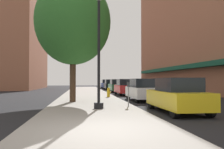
{
  "coord_description": "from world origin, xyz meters",
  "views": [
    {
      "loc": [
        -0.52,
        -6.82,
        1.55
      ],
      "look_at": [
        2.25,
        14.78,
        2.07
      ],
      "focal_mm": 37.84,
      "sensor_mm": 36.0,
      "label": 1
    }
  ],
  "objects": [
    {
      "name": "ground_plane",
      "position": [
        4.0,
        18.0,
        0.0
      ],
      "size": [
        90.0,
        90.0,
        0.0
      ],
      "primitive_type": "plane",
      "color": "black"
    },
    {
      "name": "tree_near",
      "position": [
        -1.12,
        9.01,
        5.45
      ],
      "size": [
        5.02,
        5.02,
        8.23
      ],
      "color": "#422D1E",
      "rests_on": "sidewalk_slab"
    },
    {
      "name": "building_far_background",
      "position": [
        -11.01,
        37.0,
        9.41
      ],
      "size": [
        6.8,
        18.0,
        18.86
      ],
      "color": "#9E6047",
      "rests_on": "ground"
    },
    {
      "name": "car_red",
      "position": [
        4.0,
        17.5,
        0.81
      ],
      "size": [
        1.8,
        4.3,
        1.66
      ],
      "rotation": [
        0.0,
        0.0,
        0.02
      ],
      "color": "black",
      "rests_on": "ground"
    },
    {
      "name": "car_yellow",
      "position": [
        4.0,
        3.96,
        0.81
      ],
      "size": [
        1.8,
        4.3,
        1.66
      ],
      "rotation": [
        0.0,
        0.0,
        0.02
      ],
      "color": "black",
      "rests_on": "ground"
    },
    {
      "name": "car_blue",
      "position": [
        4.0,
        36.71,
        0.81
      ],
      "size": [
        1.8,
        4.3,
        1.66
      ],
      "rotation": [
        0.0,
        0.0,
        -0.01
      ],
      "color": "black",
      "rests_on": "ground"
    },
    {
      "name": "car_white",
      "position": [
        4.0,
        10.42,
        0.81
      ],
      "size": [
        1.8,
        4.3,
        1.66
      ],
      "rotation": [
        0.0,
        0.0,
        -0.03
      ],
      "color": "black",
      "rests_on": "ground"
    },
    {
      "name": "car_black",
      "position": [
        4.0,
        30.62,
        0.81
      ],
      "size": [
        1.8,
        4.3,
        1.66
      ],
      "rotation": [
        0.0,
        0.0,
        -0.02
      ],
      "color": "black",
      "rests_on": "ground"
    },
    {
      "name": "sidewalk_slab",
      "position": [
        0.0,
        19.0,
        0.06
      ],
      "size": [
        4.8,
        50.0,
        0.12
      ],
      "primitive_type": "cube",
      "color": "gray",
      "rests_on": "ground"
    },
    {
      "name": "fire_hydrant",
      "position": [
        1.74,
        13.17,
        0.52
      ],
      "size": [
        0.33,
        0.26,
        0.79
      ],
      "color": "gold",
      "rests_on": "sidewalk_slab"
    },
    {
      "name": "parking_meter_near",
      "position": [
        2.05,
        6.05,
        0.95
      ],
      "size": [
        0.14,
        0.09,
        1.31
      ],
      "color": "slate",
      "rests_on": "sidewalk_slab"
    },
    {
      "name": "car_green",
      "position": [
        4.0,
        23.51,
        0.81
      ],
      "size": [
        1.8,
        4.3,
        1.66
      ],
      "rotation": [
        0.0,
        0.0,
        0.03
      ],
      "color": "black",
      "rests_on": "ground"
    },
    {
      "name": "lamppost",
      "position": [
        0.32,
        5.02,
        3.2
      ],
      "size": [
        0.48,
        0.48,
        5.9
      ],
      "color": "black",
      "rests_on": "sidewalk_slab"
    }
  ]
}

